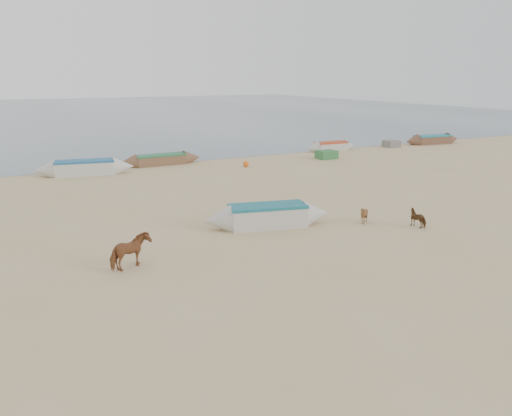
{
  "coord_description": "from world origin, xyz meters",
  "views": [
    {
      "loc": [
        -9.53,
        -14.11,
        6.45
      ],
      "look_at": [
        0.0,
        4.0,
        1.0
      ],
      "focal_mm": 35.0,
      "sensor_mm": 36.0,
      "label": 1
    }
  ],
  "objects_px": {
    "calf_right": "(419,218)",
    "near_canoe": "(268,216)",
    "calf_front": "(364,215)",
    "cow_adult": "(130,252)"
  },
  "relations": [
    {
      "from": "cow_adult",
      "to": "near_canoe",
      "type": "bearing_deg",
      "value": -94.47
    },
    {
      "from": "near_canoe",
      "to": "calf_front",
      "type": "bearing_deg",
      "value": -7.54
    },
    {
      "from": "calf_right",
      "to": "near_canoe",
      "type": "height_order",
      "value": "near_canoe"
    },
    {
      "from": "cow_adult",
      "to": "calf_front",
      "type": "bearing_deg",
      "value": -109.48
    },
    {
      "from": "cow_adult",
      "to": "calf_front",
      "type": "relative_size",
      "value": 1.79
    },
    {
      "from": "cow_adult",
      "to": "calf_right",
      "type": "xyz_separation_m",
      "value": [
        12.47,
        -0.95,
        -0.22
      ]
    },
    {
      "from": "calf_right",
      "to": "cow_adult",
      "type": "bearing_deg",
      "value": 52.5
    },
    {
      "from": "calf_front",
      "to": "near_canoe",
      "type": "height_order",
      "value": "near_canoe"
    },
    {
      "from": "near_canoe",
      "to": "calf_right",
      "type": "bearing_deg",
      "value": -13.37
    },
    {
      "from": "calf_right",
      "to": "near_canoe",
      "type": "xyz_separation_m",
      "value": [
        -5.91,
        3.05,
        0.11
      ]
    }
  ]
}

